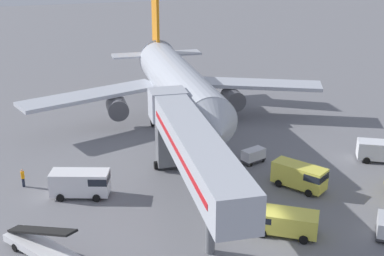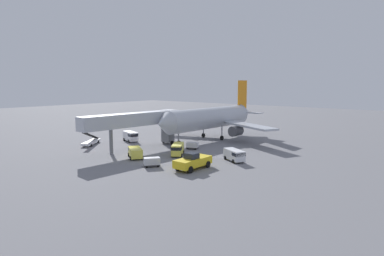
{
  "view_description": "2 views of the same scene",
  "coord_description": "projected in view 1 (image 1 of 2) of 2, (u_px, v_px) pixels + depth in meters",
  "views": [
    {
      "loc": [
        -15.72,
        -31.2,
        21.61
      ],
      "look_at": [
        -0.21,
        18.36,
        2.32
      ],
      "focal_mm": 48.73,
      "sensor_mm": 36.0,
      "label": 1
    },
    {
      "loc": [
        47.29,
        -39.52,
        13.77
      ],
      "look_at": [
        1.05,
        17.15,
        3.76
      ],
      "focal_mm": 30.5,
      "sensor_mm": 36.0,
      "label": 2
    }
  ],
  "objects": [
    {
      "name": "airplane_at_gate",
      "position": [
        177.0,
        83.0,
        61.06
      ],
      "size": [
        36.88,
        35.0,
        14.6
      ],
      "color": "#B7BCC6",
      "rests_on": "ground"
    },
    {
      "name": "service_van_far_center",
      "position": [
        383.0,
        150.0,
        52.61
      ],
      "size": [
        5.05,
        3.95,
        2.06
      ],
      "color": "white",
      "rests_on": "ground"
    },
    {
      "name": "service_van_mid_left",
      "position": [
        283.0,
        221.0,
        39.84
      ],
      "size": [
        5.34,
        4.51,
        1.85
      ],
      "color": "#E5DB4C",
      "rests_on": "ground"
    },
    {
      "name": "service_van_outer_right",
      "position": [
        301.0,
        176.0,
        46.83
      ],
      "size": [
        4.23,
        5.06,
        2.26
      ],
      "color": "#E5DB4C",
      "rests_on": "ground"
    },
    {
      "name": "jet_bridge",
      "position": [
        189.0,
        142.0,
        41.81
      ],
      "size": [
        4.86,
        23.7,
        7.8
      ],
      "color": "#B2B7C1",
      "rests_on": "ground"
    },
    {
      "name": "belt_loader_truck",
      "position": [
        43.0,
        247.0,
        37.05
      ],
      "size": [
        5.51,
        6.86,
        3.33
      ],
      "color": "white",
      "rests_on": "ground"
    },
    {
      "name": "ground_plane",
      "position": [
        266.0,
        236.0,
        39.84
      ],
      "size": [
        300.0,
        300.0,
        0.0
      ],
      "primitive_type": "plane",
      "color": "slate"
    },
    {
      "name": "safety_cone_alpha",
      "position": [
        207.0,
        152.0,
        54.39
      ],
      "size": [
        0.43,
        0.43,
        0.65
      ],
      "color": "black",
      "rests_on": "ground"
    },
    {
      "name": "ground_crew_worker_foreground",
      "position": [
        23.0,
        177.0,
        47.3
      ],
      "size": [
        0.47,
        0.47,
        1.75
      ],
      "color": "#1E2333",
      "rests_on": "ground"
    },
    {
      "name": "service_van_near_right",
      "position": [
        82.0,
        182.0,
        45.44
      ],
      "size": [
        5.42,
        3.48,
        2.34
      ],
      "color": "white",
      "rests_on": "ground"
    },
    {
      "name": "baggage_cart_near_center",
      "position": [
        253.0,
        155.0,
        52.4
      ],
      "size": [
        2.65,
        1.96,
        1.44
      ],
      "color": "#38383D",
      "rests_on": "ground"
    }
  ]
}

